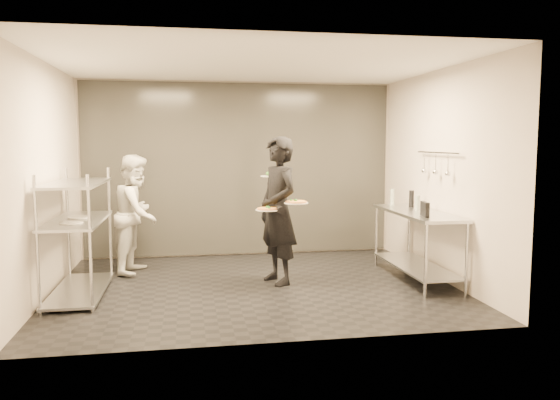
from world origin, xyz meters
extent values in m
cube|color=black|center=(0.00, 0.00, 0.00)|extent=(5.00, 4.00, 0.00)
cube|color=white|center=(0.00, 0.00, 2.80)|extent=(5.00, 4.00, 0.00)
cube|color=beige|center=(0.00, 2.00, 1.40)|extent=(5.00, 0.00, 2.80)
cube|color=beige|center=(0.00, -2.00, 1.40)|extent=(5.00, 0.00, 2.80)
cube|color=beige|center=(-2.50, 0.00, 1.40)|extent=(0.00, 4.00, 2.80)
cube|color=beige|center=(2.50, 0.00, 1.40)|extent=(0.00, 4.00, 2.80)
cube|color=silver|center=(0.00, 1.97, 1.40)|extent=(4.90, 0.04, 2.74)
cylinder|color=silver|center=(-2.42, -0.77, 0.75)|extent=(0.04, 0.04, 1.50)
cylinder|color=silver|center=(-2.42, 0.77, 0.75)|extent=(0.04, 0.04, 1.50)
cylinder|color=silver|center=(-1.88, -0.77, 0.75)|extent=(0.04, 0.04, 1.50)
cylinder|color=silver|center=(-1.88, 0.77, 0.75)|extent=(0.04, 0.04, 1.50)
cube|color=#ABB0B5|center=(-2.15, 0.00, 0.05)|extent=(0.60, 1.60, 0.03)
cube|color=#ABB0B5|center=(-2.15, 0.00, 0.90)|extent=(0.60, 1.60, 0.03)
cube|color=#ABB0B5|center=(-2.15, 0.00, 1.35)|extent=(0.60, 1.60, 0.03)
cylinder|color=silver|center=(-2.15, -0.35, 0.93)|extent=(0.26, 0.26, 0.01)
cylinder|color=silver|center=(-2.15, 0.10, 0.93)|extent=(0.26, 0.26, 0.01)
cylinder|color=silver|center=(1.92, -0.86, 0.45)|extent=(0.04, 0.04, 0.90)
cylinder|color=silver|center=(1.92, 0.86, 0.45)|extent=(0.04, 0.04, 0.90)
cylinder|color=silver|center=(2.44, -0.86, 0.45)|extent=(0.04, 0.04, 0.90)
cylinder|color=silver|center=(2.44, 0.86, 0.45)|extent=(0.04, 0.04, 0.90)
cube|color=#ABB0B5|center=(2.18, 0.00, 0.18)|extent=(0.57, 1.71, 0.03)
cube|color=#ABB0B5|center=(2.18, 0.00, 0.90)|extent=(0.60, 1.80, 0.04)
cylinder|color=silver|center=(2.44, 0.00, 1.70)|extent=(0.02, 1.20, 0.02)
cylinder|color=silver|center=(2.42, -0.35, 1.57)|extent=(0.01, 0.01, 0.22)
sphere|color=silver|center=(2.42, -0.35, 1.44)|extent=(0.07, 0.07, 0.07)
cylinder|color=silver|center=(2.42, 0.00, 1.57)|extent=(0.01, 0.01, 0.22)
sphere|color=silver|center=(2.42, 0.00, 1.44)|extent=(0.07, 0.07, 0.07)
cylinder|color=silver|center=(2.42, 0.35, 1.57)|extent=(0.01, 0.01, 0.22)
sphere|color=silver|center=(2.42, 0.35, 1.44)|extent=(0.07, 0.07, 0.07)
imported|color=black|center=(0.32, 0.12, 0.96)|extent=(0.67, 0.81, 1.91)
imported|color=silver|center=(-1.55, 1.04, 0.83)|extent=(0.80, 0.93, 1.66)
cylinder|color=silver|center=(0.15, -0.08, 0.99)|extent=(0.31, 0.31, 0.01)
cylinder|color=#B67441|center=(0.15, -0.08, 1.01)|extent=(0.27, 0.27, 0.02)
cylinder|color=#B05A17|center=(0.15, -0.08, 1.02)|extent=(0.24, 0.24, 0.01)
sphere|color=#1A5914|center=(0.15, -0.08, 1.02)|extent=(0.04, 0.04, 0.04)
cylinder|color=silver|center=(0.50, -0.15, 1.08)|extent=(0.30, 0.30, 0.01)
cylinder|color=#B67441|center=(0.50, -0.15, 1.09)|extent=(0.27, 0.27, 0.02)
cylinder|color=#B05A17|center=(0.50, -0.15, 1.10)|extent=(0.24, 0.24, 0.01)
sphere|color=#1A5914|center=(0.50, -0.15, 1.11)|extent=(0.04, 0.04, 0.04)
cylinder|color=silver|center=(0.25, 0.38, 1.39)|extent=(0.26, 0.26, 0.01)
ellipsoid|color=#1F5B16|center=(0.25, 0.38, 1.42)|extent=(0.13, 0.13, 0.07)
cube|color=black|center=(2.06, -0.49, 1.01)|extent=(0.09, 0.26, 0.18)
cylinder|color=#95A295|center=(2.14, 0.80, 1.03)|extent=(0.06, 0.06, 0.23)
cylinder|color=#95A295|center=(2.21, 0.07, 1.02)|extent=(0.06, 0.06, 0.20)
cylinder|color=black|center=(2.28, 0.43, 1.04)|extent=(0.07, 0.07, 0.24)
camera|label=1|loc=(-0.84, -6.80, 1.85)|focal=35.00mm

